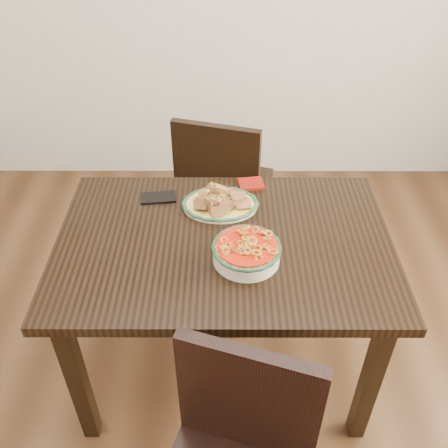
{
  "coord_description": "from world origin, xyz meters",
  "views": [
    {
      "loc": [
        0.03,
        -1.24,
        1.95
      ],
      "look_at": [
        0.03,
        0.16,
        0.81
      ],
      "focal_mm": 40.0,
      "sensor_mm": 36.0,
      "label": 1
    }
  ],
  "objects_px": {
    "dining_table": "(224,259)",
    "chair_far": "(222,184)",
    "fish_plate": "(220,198)",
    "smartphone": "(158,198)",
    "noodle_bowl": "(247,250)"
  },
  "relations": [
    {
      "from": "noodle_bowl",
      "to": "smartphone",
      "type": "height_order",
      "value": "noodle_bowl"
    },
    {
      "from": "fish_plate",
      "to": "noodle_bowl",
      "type": "height_order",
      "value": "fish_plate"
    },
    {
      "from": "dining_table",
      "to": "chair_far",
      "type": "distance_m",
      "value": 0.74
    },
    {
      "from": "chair_far",
      "to": "fish_plate",
      "type": "height_order",
      "value": "chair_far"
    },
    {
      "from": "dining_table",
      "to": "fish_plate",
      "type": "relative_size",
      "value": 4.17
    },
    {
      "from": "fish_plate",
      "to": "smartphone",
      "type": "bearing_deg",
      "value": 167.88
    },
    {
      "from": "noodle_bowl",
      "to": "fish_plate",
      "type": "bearing_deg",
      "value": 107.12
    },
    {
      "from": "chair_far",
      "to": "smartphone",
      "type": "bearing_deg",
      "value": 76.69
    },
    {
      "from": "fish_plate",
      "to": "smartphone",
      "type": "distance_m",
      "value": 0.26
    },
    {
      "from": "dining_table",
      "to": "smartphone",
      "type": "distance_m",
      "value": 0.39
    },
    {
      "from": "dining_table",
      "to": "chair_far",
      "type": "xyz_separation_m",
      "value": [
        -0.01,
        0.72,
        -0.16
      ]
    },
    {
      "from": "chair_far",
      "to": "fish_plate",
      "type": "distance_m",
      "value": 0.6
    },
    {
      "from": "chair_far",
      "to": "noodle_bowl",
      "type": "xyz_separation_m",
      "value": [
        0.09,
        -0.82,
        0.29
      ]
    },
    {
      "from": "noodle_bowl",
      "to": "smartphone",
      "type": "xyz_separation_m",
      "value": [
        -0.35,
        0.36,
        -0.04
      ]
    },
    {
      "from": "noodle_bowl",
      "to": "smartphone",
      "type": "bearing_deg",
      "value": 133.96
    }
  ]
}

